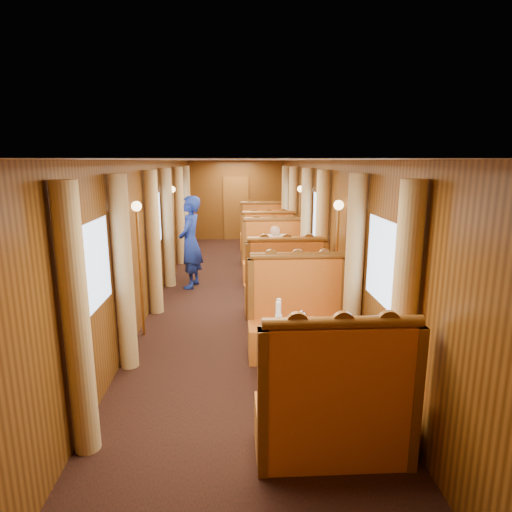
{
  "coord_description": "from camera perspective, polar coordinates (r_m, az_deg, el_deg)",
  "views": [
    {
      "loc": [
        -0.07,
        -7.68,
        2.49
      ],
      "look_at": [
        0.26,
        -1.25,
        1.05
      ],
      "focal_mm": 30.0,
      "sensor_mm": 36.0,
      "label": 1
    }
  ],
  "objects": [
    {
      "name": "floor",
      "position": [
        8.07,
        -2.34,
        -5.37
      ],
      "size": [
        3.0,
        12.0,
        0.01
      ],
      "primitive_type": null,
      "color": "black",
      "rests_on": "ground"
    },
    {
      "name": "ceiling",
      "position": [
        7.68,
        -2.52,
        12.67
      ],
      "size": [
        3.0,
        12.0,
        0.01
      ],
      "primitive_type": null,
      "rotation": [
        3.14,
        0.0,
        0.0
      ],
      "color": "silver",
      "rests_on": "wall_left"
    },
    {
      "name": "wall_far",
      "position": [
        13.73,
        -2.68,
        7.42
      ],
      "size": [
        3.0,
        0.01,
        2.5
      ],
      "primitive_type": null,
      "rotation": [
        1.57,
        0.0,
        0.0
      ],
      "color": "brown",
      "rests_on": "floor"
    },
    {
      "name": "wall_near",
      "position": [
        2.09,
        -0.59,
        -23.88
      ],
      "size": [
        3.0,
        0.01,
        2.5
      ],
      "primitive_type": null,
      "rotation": [
        -1.57,
        0.0,
        0.0
      ],
      "color": "brown",
      "rests_on": "floor"
    },
    {
      "name": "wall_left",
      "position": [
        7.91,
        -13.38,
        3.24
      ],
      "size": [
        0.01,
        12.0,
        2.5
      ],
      "primitive_type": null,
      "rotation": [
        1.57,
        0.0,
        1.57
      ],
      "color": "brown",
      "rests_on": "floor"
    },
    {
      "name": "wall_right",
      "position": [
        7.93,
        8.49,
        3.48
      ],
      "size": [
        0.01,
        12.0,
        2.5
      ],
      "primitive_type": null,
      "rotation": [
        1.57,
        0.0,
        -1.57
      ],
      "color": "brown",
      "rests_on": "floor"
    },
    {
      "name": "doorway_far",
      "position": [
        13.73,
        -2.67,
        6.37
      ],
      "size": [
        0.8,
        0.04,
        2.0
      ],
      "primitive_type": "cube",
      "color": "brown",
      "rests_on": "floor"
    },
    {
      "name": "table_near",
      "position": [
        4.75,
        7.48,
        -13.94
      ],
      "size": [
        1.05,
        0.72,
        0.75
      ],
      "primitive_type": "cube",
      "color": "white",
      "rests_on": "floor"
    },
    {
      "name": "banquette_near_fwd",
      "position": [
        3.87,
        10.35,
        -19.95
      ],
      "size": [
        1.3,
        0.55,
        1.34
      ],
      "color": "#AE3A13",
      "rests_on": "floor"
    },
    {
      "name": "banquette_near_aft",
      "position": [
        5.65,
        5.64,
        -8.93
      ],
      "size": [
        1.3,
        0.55,
        1.34
      ],
      "color": "#AE3A13",
      "rests_on": "floor"
    },
    {
      "name": "table_mid",
      "position": [
        8.0,
        3.01,
        -2.73
      ],
      "size": [
        1.05,
        0.72,
        0.75
      ],
      "primitive_type": "cube",
      "color": "white",
      "rests_on": "floor"
    },
    {
      "name": "banquette_mid_fwd",
      "position": [
        7.02,
        3.87,
        -4.53
      ],
      "size": [
        1.3,
        0.55,
        1.34
      ],
      "color": "#AE3A13",
      "rests_on": "floor"
    },
    {
      "name": "banquette_mid_aft",
      "position": [
        8.97,
        2.35,
        -0.72
      ],
      "size": [
        1.3,
        0.55,
        1.34
      ],
      "color": "#AE3A13",
      "rests_on": "floor"
    },
    {
      "name": "table_far",
      "position": [
        11.4,
        1.21,
        1.92
      ],
      "size": [
        1.05,
        0.72,
        0.75
      ],
      "primitive_type": "cube",
      "color": "white",
      "rests_on": "floor"
    },
    {
      "name": "banquette_far_fwd",
      "position": [
        10.4,
        1.61,
        1.15
      ],
      "size": [
        1.3,
        0.55,
        1.34
      ],
      "color": "#AE3A13",
      "rests_on": "floor"
    },
    {
      "name": "banquette_far_aft",
      "position": [
        12.39,
        0.87,
        3.01
      ],
      "size": [
        1.3,
        0.55,
        1.34
      ],
      "color": "#AE3A13",
      "rests_on": "floor"
    },
    {
      "name": "tea_tray",
      "position": [
        4.51,
        6.72,
        -10.07
      ],
      "size": [
        0.4,
        0.35,
        0.01
      ],
      "primitive_type": "cube",
      "rotation": [
        0.0,
        0.0,
        -0.32
      ],
      "color": "silver",
      "rests_on": "table_near"
    },
    {
      "name": "teapot_left",
      "position": [
        4.47,
        5.97,
        -9.36
      ],
      "size": [
        0.22,
        0.18,
        0.15
      ],
      "primitive_type": null,
      "rotation": [
        0.0,
        0.0,
        -0.28
      ],
      "color": "silver",
      "rests_on": "tea_tray"
    },
    {
      "name": "teapot_right",
      "position": [
        4.48,
        7.25,
        -9.58
      ],
      "size": [
        0.17,
        0.15,
        0.12
      ],
      "primitive_type": null,
      "rotation": [
        0.0,
        0.0,
        0.38
      ],
      "color": "silver",
      "rests_on": "tea_tray"
    },
    {
      "name": "teapot_back",
      "position": [
        4.64,
        6.07,
        -8.59
      ],
      "size": [
        0.17,
        0.13,
        0.13
      ],
      "primitive_type": null,
      "rotation": [
        0.0,
        0.0,
        0.05
      ],
      "color": "silver",
      "rests_on": "tea_tray"
    },
    {
      "name": "fruit_plate",
      "position": [
        4.57,
        11.94,
        -9.82
      ],
      "size": [
        0.21,
        0.21,
        0.05
      ],
      "rotation": [
        0.0,
        0.0,
        -0.11
      ],
      "color": "white",
      "rests_on": "table_near"
    },
    {
      "name": "cup_inboard",
      "position": [
        4.65,
        2.95,
        -7.99
      ],
      "size": [
        0.08,
        0.08,
        0.26
      ],
      "rotation": [
        0.0,
        0.0,
        0.29
      ],
      "color": "white",
      "rests_on": "table_near"
    },
    {
      "name": "cup_outboard",
      "position": [
        4.75,
        3.04,
        -7.55
      ],
      "size": [
        0.08,
        0.08,
        0.26
      ],
      "rotation": [
        0.0,
        0.0,
        -0.15
      ],
      "color": "white",
      "rests_on": "table_near"
    },
    {
      "name": "rose_vase_mid",
      "position": [
        7.86,
        2.86,
        1.12
      ],
      "size": [
        0.06,
        0.06,
        0.36
      ],
      "rotation": [
        0.0,
        0.0,
        0.37
      ],
      "color": "silver",
      "rests_on": "table_mid"
    },
    {
      "name": "rose_vase_far",
      "position": [
        11.34,
        1.35,
        4.69
      ],
      "size": [
        0.06,
        0.06,
        0.36
      ],
      "rotation": [
        0.0,
        0.0,
        0.38
      ],
      "color": "silver",
      "rests_on": "table_far"
    },
    {
      "name": "window_left_near",
      "position": [
        4.53,
        -21.11,
        -1.53
      ],
      "size": [
        0.01,
        1.2,
        0.9
      ],
      "primitive_type": null,
      "rotation": [
        1.57,
        0.0,
        1.57
      ],
      "color": "#97ADCD",
      "rests_on": "wall_left"
    },
    {
      "name": "curtain_left_near_a",
      "position": [
        3.87,
        -22.83,
        -8.29
      ],
      "size": [
        0.22,
        0.22,
        2.35
      ],
      "primitive_type": "cylinder",
      "color": "tan",
      "rests_on": "floor"
    },
    {
      "name": "curtain_left_near_b",
      "position": [
        5.29,
        -17.23,
        -2.36
      ],
      "size": [
        0.22,
        0.22,
        2.35
      ],
      "primitive_type": "cylinder",
      "color": "tan",
      "rests_on": "floor"
    },
    {
      "name": "window_right_near",
      "position": [
        4.58,
        16.96,
        -1.1
      ],
      "size": [
        0.01,
        1.2,
        0.9
      ],
      "primitive_type": null,
      "rotation": [
        1.57,
        0.0,
        -1.57
      ],
      "color": "#97ADCD",
      "rests_on": "wall_right"
    },
    {
      "name": "curtain_right_near_a",
      "position": [
        3.92,
        19.08,
        -7.73
      ],
      "size": [
        0.22,
        0.22,
        2.35
      ],
      "primitive_type": "cylinder",
      "color": "tan",
      "rests_on": "floor"
    },
    {
      "name": "curtain_right_near_b",
      "position": [
        5.33,
        12.91,
        -2.01
      ],
      "size": [
        0.22,
        0.22,
        2.35
      ],
      "primitive_type": "cylinder",
      "color": "tan",
      "rests_on": "floor"
    },
    {
      "name": "window_left_mid",
      "position": [
        7.88,
        -13.34,
        4.68
      ],
      "size": [
        0.01,
        1.2,
        0.9
      ],
      "primitive_type": null,
      "rotation": [
        1.57,
        0.0,
        1.57
      ],
      "color": "#97ADCD",
      "rests_on": "wall_left"
    },
    {
      "name": "curtain_left_mid_a",
      "position": [
        7.14,
        -13.5,
        1.65
      ],
      "size": [
        0.22,
        0.22,
        2.35
      ],
      "primitive_type": "cylinder",
      "color": "tan",
      "rests_on": "floor"
    },
    {
      "name": "curtain_left_mid_b",
      "position": [
        8.66,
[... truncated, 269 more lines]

